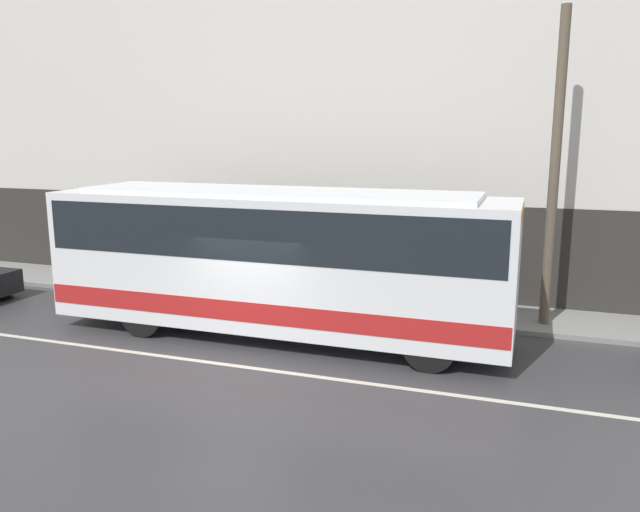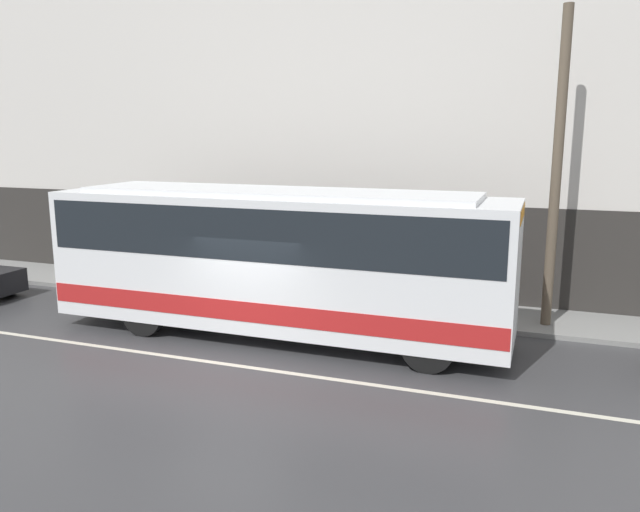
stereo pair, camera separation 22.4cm
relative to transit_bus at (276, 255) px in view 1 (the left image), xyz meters
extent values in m
plane|color=#38383A|center=(-0.17, -2.10, -1.95)|extent=(60.00, 60.00, 0.00)
cube|color=gray|center=(-0.17, 3.06, -1.89)|extent=(60.00, 2.33, 0.12)
cube|color=silver|center=(-0.17, 4.37, 4.28)|extent=(60.00, 0.30, 12.46)
cube|color=#2D2B28|center=(-0.17, 4.21, -0.55)|extent=(60.00, 0.06, 2.80)
cube|color=beige|center=(-0.17, -2.10, -1.95)|extent=(54.00, 0.14, 0.01)
cube|color=white|center=(-0.01, 0.00, -0.10)|extent=(10.76, 2.47, 3.00)
cube|color=#B21E1E|center=(-0.01, 0.00, -1.05)|extent=(10.71, 2.49, 0.45)
cube|color=black|center=(-0.01, 0.00, 0.65)|extent=(10.44, 2.49, 1.14)
cube|color=orange|center=(5.32, 0.00, 1.21)|extent=(0.12, 1.85, 0.28)
cube|color=white|center=(-0.01, 0.00, 1.46)|extent=(9.15, 2.10, 0.12)
cylinder|color=black|center=(3.77, -1.07, -1.41)|extent=(1.08, 0.28, 1.08)
cylinder|color=black|center=(3.77, 1.07, -1.41)|extent=(1.08, 0.28, 1.08)
cylinder|color=black|center=(-2.99, -1.07, -1.41)|extent=(1.08, 0.28, 1.08)
cylinder|color=black|center=(-2.99, 1.07, -1.41)|extent=(1.08, 0.28, 1.08)
cylinder|color=black|center=(-9.09, 0.79, -1.65)|extent=(0.61, 0.20, 0.61)
cylinder|color=brown|center=(5.99, 2.70, 1.90)|extent=(0.24, 0.24, 7.45)
camera|label=1|loc=(5.59, -13.06, 2.81)|focal=35.00mm
camera|label=2|loc=(5.80, -12.99, 2.81)|focal=35.00mm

